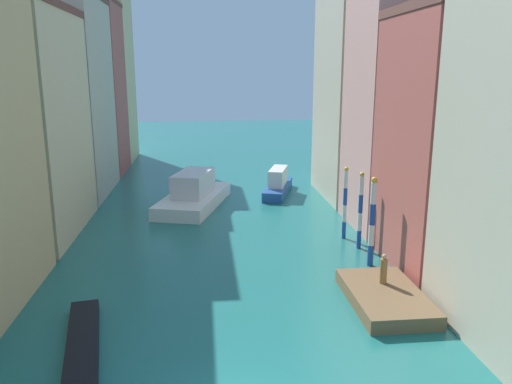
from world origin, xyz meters
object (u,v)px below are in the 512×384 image
object	(u,v)px
mooring_pole_0	(372,221)
gondola_black	(81,368)
vaporetto_white	(194,194)
mooring_pole_1	(360,210)
motorboat_0	(278,184)
waterfront_dock	(385,297)
person_on_dock	(384,270)
mooring_pole_2	(345,202)

from	to	relation	value
mooring_pole_0	gondola_black	world-z (taller)	mooring_pole_0
gondola_black	vaporetto_white	bearing A→B (deg)	80.89
mooring_pole_1	motorboat_0	world-z (taller)	mooring_pole_1
vaporetto_white	gondola_black	distance (m)	24.32
waterfront_dock	gondola_black	xyz separation A→B (m)	(-13.42, -4.53, -0.11)
person_on_dock	mooring_pole_1	bearing A→B (deg)	82.37
mooring_pole_1	mooring_pole_2	world-z (taller)	mooring_pole_1
vaporetto_white	person_on_dock	bearing A→B (deg)	-62.29
mooring_pole_0	waterfront_dock	bearing A→B (deg)	-100.18
mooring_pole_0	gondola_black	bearing A→B (deg)	-146.49
mooring_pole_0	vaporetto_white	bearing A→B (deg)	125.74
waterfront_dock	gondola_black	size ratio (longest dim) A/B	0.54
waterfront_dock	vaporetto_white	bearing A→B (deg)	116.16
waterfront_dock	mooring_pole_1	xyz separation A→B (m)	(1.12, 7.91, 2.19)
mooring_pole_1	mooring_pole_2	size ratio (longest dim) A/B	1.01
mooring_pole_1	vaporetto_white	xyz separation A→B (m)	(-10.69, 11.56, -1.49)
waterfront_dock	mooring_pole_2	bearing A→B (deg)	85.95
waterfront_dock	motorboat_0	distance (m)	23.15
waterfront_dock	gondola_black	world-z (taller)	waterfront_dock
mooring_pole_1	gondola_black	xyz separation A→B (m)	(-14.54, -12.44, -2.30)
gondola_black	waterfront_dock	bearing A→B (deg)	18.64
mooring_pole_0	vaporetto_white	world-z (taller)	mooring_pole_0
mooring_pole_2	vaporetto_white	xyz separation A→B (m)	(-10.27, 9.53, -1.47)
waterfront_dock	person_on_dock	xyz separation A→B (m)	(0.19, 0.91, 1.06)
mooring_pole_1	vaporetto_white	distance (m)	15.82
mooring_pole_2	mooring_pole_1	bearing A→B (deg)	-78.36
mooring_pole_1	vaporetto_white	bearing A→B (deg)	132.75
mooring_pole_0	mooring_pole_2	distance (m)	5.01
gondola_black	motorboat_0	xyz separation A→B (m)	(11.54, 27.59, 0.69)
mooring_pole_2	motorboat_0	world-z (taller)	mooring_pole_2
person_on_dock	motorboat_0	xyz separation A→B (m)	(-2.07, 22.15, -0.48)
waterfront_dock	motorboat_0	bearing A→B (deg)	94.66
person_on_dock	motorboat_0	bearing A→B (deg)	95.33
mooring_pole_0	vaporetto_white	xyz separation A→B (m)	(-10.45, 14.53, -1.66)
waterfront_dock	person_on_dock	bearing A→B (deg)	78.51
mooring_pole_0	motorboat_0	distance (m)	18.41
vaporetto_white	gondola_black	world-z (taller)	vaporetto_white
gondola_black	mooring_pole_1	bearing A→B (deg)	40.55
mooring_pole_2	motorboat_0	xyz separation A→B (m)	(-2.59, 13.12, -1.58)
person_on_dock	gondola_black	world-z (taller)	person_on_dock
mooring_pole_1	motorboat_0	bearing A→B (deg)	101.22
gondola_black	motorboat_0	world-z (taller)	motorboat_0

